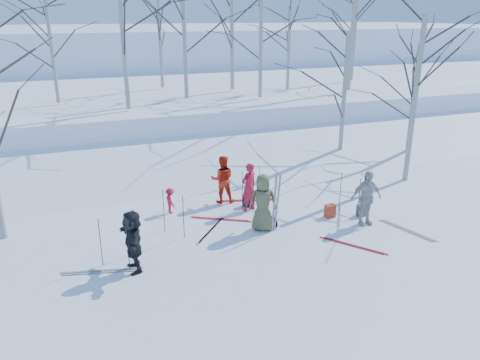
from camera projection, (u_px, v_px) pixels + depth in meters
name	position (u px, v px, depth m)	size (l,w,h in m)	color
ground	(258.00, 237.00, 13.75)	(120.00, 120.00, 0.00)	white
snow_ramp	(193.00, 165.00, 19.84)	(70.00, 9.50, 1.40)	white
snow_plateau	(147.00, 105.00, 28.34)	(70.00, 18.00, 2.20)	white
far_hill	(107.00, 59.00, 46.43)	(90.00, 30.00, 6.00)	white
skier_olive_center	(263.00, 203.00, 13.97)	(0.86, 0.56, 1.77)	brown
skier_red_north	(249.00, 187.00, 15.42)	(0.60, 0.39, 1.64)	red
skier_redor_behind	(222.00, 179.00, 16.08)	(0.81, 0.63, 1.67)	red
skier_red_seated	(170.00, 201.00, 15.31)	(0.56, 0.32, 0.86)	red
skier_cream_east	(366.00, 198.00, 14.36)	(1.02, 0.43, 1.74)	beige
skier_grey_west	(133.00, 241.00, 11.75)	(1.52, 0.48, 1.63)	black
dog	(271.00, 219.00, 14.40)	(0.28, 0.61, 0.52)	black
upright_ski_left	(274.00, 203.00, 13.80)	(0.07, 0.02, 1.90)	silver
upright_ski_right	(278.00, 202.00, 13.83)	(0.07, 0.02, 1.90)	silver
ski_pair_a	(407.00, 230.00, 14.18)	(0.69, 1.89, 0.02)	silver
ski_pair_b	(353.00, 246.00, 13.24)	(1.26, 1.67, 0.02)	#AE1820
ski_pair_c	(211.00, 230.00, 14.18)	(1.39, 1.57, 0.02)	silver
ski_pair_d	(99.00, 272.00, 11.91)	(1.89, 0.66, 0.02)	silver
ski_pair_e	(248.00, 200.00, 16.47)	(1.88, 0.70, 0.02)	#AE1820
ski_pair_f	(221.00, 219.00, 14.95)	(1.73, 1.15, 0.02)	#AE1820
ski_pole_a	(359.00, 198.00, 14.87)	(0.02, 0.02, 1.34)	black
ski_pole_b	(134.00, 232.00, 12.58)	(0.02, 0.02, 1.34)	black
ski_pole_c	(340.00, 192.00, 15.43)	(0.02, 0.02, 1.34)	black
ski_pole_d	(164.00, 211.00, 13.92)	(0.02, 0.02, 1.34)	black
ski_pole_e	(128.00, 247.00, 11.75)	(0.02, 0.02, 1.34)	black
ski_pole_f	(259.00, 185.00, 16.01)	(0.02, 0.02, 1.34)	black
ski_pole_g	(100.00, 242.00, 12.00)	(0.02, 0.02, 1.34)	black
ski_pole_h	(242.00, 190.00, 15.53)	(0.02, 0.02, 1.34)	black
ski_pole_i	(184.00, 217.00, 13.49)	(0.02, 0.02, 1.34)	black
backpack_red	(330.00, 211.00, 15.08)	(0.32, 0.22, 0.42)	#B7341C
backpack_grey	(362.00, 210.00, 15.18)	(0.30, 0.20, 0.38)	#54585C
backpack_dark	(248.00, 201.00, 15.93)	(0.34, 0.24, 0.40)	black
birch_plateau_c	(232.00, 30.00, 25.25)	(5.07, 5.07, 6.39)	silver
birch_plateau_d	(184.00, 33.00, 22.50)	(4.98, 4.98, 6.26)	silver
birch_plateau_e	(355.00, 31.00, 29.17)	(4.84, 4.84, 6.05)	silver
birch_plateau_f	(354.00, 15.00, 24.69)	(6.15, 6.15, 7.93)	silver
birch_plateau_g	(289.00, 49.00, 25.55)	(3.67, 3.67, 4.39)	silver
birch_plateau_h	(261.00, 43.00, 22.96)	(4.32, 4.32, 5.31)	silver
birch_plateau_i	(160.00, 37.00, 26.14)	(4.49, 4.49, 5.55)	silver
birch_plateau_j	(123.00, 33.00, 19.82)	(5.15, 5.15, 6.50)	silver
birch_plateau_k	(52.00, 53.00, 21.59)	(3.80, 3.80, 4.58)	silver
birch_edge_b	(415.00, 102.00, 17.51)	(4.95, 4.95, 6.22)	silver
birch_edge_c	(413.00, 102.00, 20.66)	(4.12, 4.12, 5.03)	silver
birch_edge_e	(344.00, 98.00, 20.12)	(4.49, 4.49, 5.55)	silver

